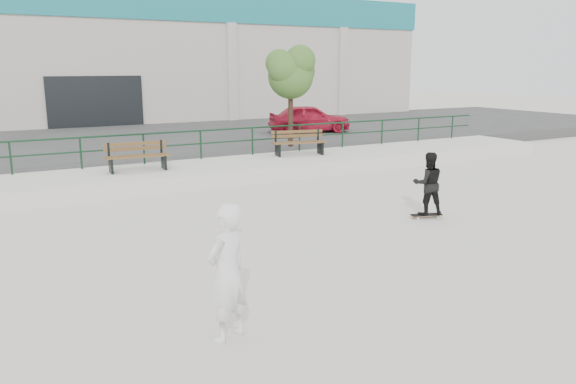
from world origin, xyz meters
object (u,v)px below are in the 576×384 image
tree (291,71)px  skateboard (426,215)px  seated_skater (227,273)px  standing_skater (428,184)px  red_car (309,118)px  bench_left (137,157)px  bench_right (299,143)px

tree → skateboard: 10.49m
seated_skater → standing_skater: bearing=-178.1°
red_car → seated_skater: bearing=163.6°
skateboard → standing_skater: (0.00, 0.00, 0.80)m
bench_left → standing_skater: standing_skater is taller
skateboard → seated_skater: 7.68m
standing_skater → seated_skater: bearing=51.6°
standing_skater → skateboard: bearing=-0.0°
bench_left → skateboard: bench_left is taller
skateboard → standing_skater: 0.80m
tree → seated_skater: size_ratio=2.09×
seated_skater → tree: bearing=-147.6°
bench_left → seated_skater: bearing=-94.5°
red_car → standing_skater: size_ratio=2.57×
standing_skater → seated_skater: (-6.81, -3.45, 0.09)m
bench_left → red_car: (10.21, 6.47, 0.24)m
red_car → seated_skater: size_ratio=2.08×
standing_skater → seated_skater: 7.63m
bench_right → standing_skater: standing_skater is taller
bench_left → standing_skater: (5.25, -7.27, -0.07)m
bench_right → skateboard: bench_right is taller
tree → skateboard: (-1.67, -9.77, -3.43)m
bench_left → red_car: 12.09m
red_car → skateboard: bearing=178.2°
bench_right → red_car: 7.46m
bench_left → bench_right: 6.02m
bench_right → seated_skater: size_ratio=1.07×
skateboard → standing_skater: standing_skater is taller
bench_left → skateboard: size_ratio=2.46×
red_car → standing_skater: 14.61m
skateboard → standing_skater: size_ratio=0.52×
bench_right → standing_skater: bearing=-83.7°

